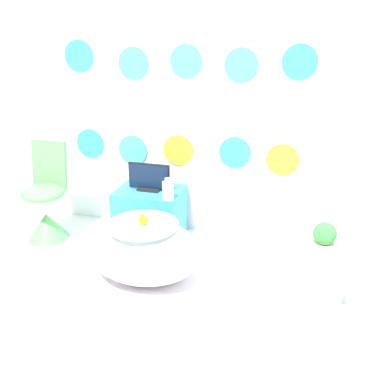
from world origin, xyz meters
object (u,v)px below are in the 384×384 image
tv (149,179)px  potted_plant_left (324,239)px  bathtub (144,250)px  chair (46,209)px  vase (168,190)px

tv → potted_plant_left: 1.66m
tv → potted_plant_left: (1.46, -0.77, 0.01)m
bathtub → tv: (-0.20, 0.67, 0.32)m
bathtub → chair: bearing=159.4°
chair → tv: (0.88, 0.27, 0.28)m
bathtub → potted_plant_left: size_ratio=3.83×
tv → chair: bearing=-163.2°
vase → potted_plant_left: potted_plant_left is taller
vase → potted_plant_left: bearing=-26.6°
chair → tv: 0.96m
chair → tv: size_ratio=2.31×
tv → vase: (0.22, -0.15, -0.03)m
chair → vase: chair is taller
bathtub → tv: tv is taller
bathtub → chair: 1.15m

